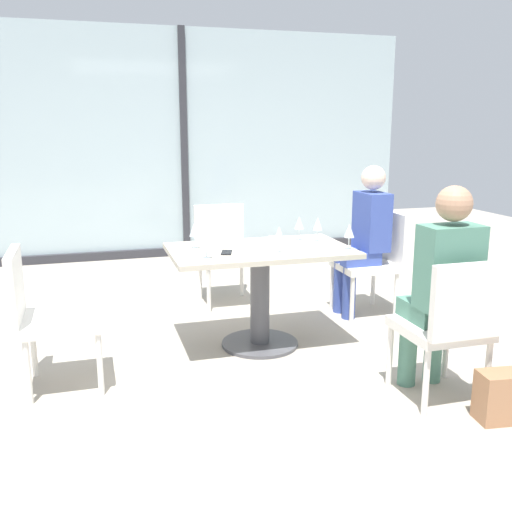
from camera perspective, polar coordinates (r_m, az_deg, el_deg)
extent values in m
plane|color=#A89E8E|center=(4.28, 0.38, -8.80)|extent=(12.00, 12.00, 0.00)
cube|color=#A3B7BC|center=(7.11, -7.20, 10.89)|extent=(5.57, 0.03, 2.70)
cube|color=#2D2D33|center=(7.08, -7.16, 10.89)|extent=(0.08, 0.06, 2.70)
cube|color=#2D2D33|center=(7.24, -6.87, 0.55)|extent=(5.57, 0.10, 0.10)
cube|color=#BCB29E|center=(4.07, 0.40, 0.55)|extent=(1.28, 0.77, 0.04)
cylinder|color=#4C4C51|center=(4.17, 0.39, -4.36)|extent=(0.14, 0.14, 0.69)
cylinder|color=#4C4C51|center=(4.28, 0.38, -8.65)|extent=(0.56, 0.56, 0.02)
cube|color=silver|center=(3.55, 17.74, -6.85)|extent=(0.46, 0.46, 0.06)
cube|color=silver|center=(3.28, 20.44, -4.24)|extent=(0.46, 0.05, 0.42)
cylinder|color=silver|center=(3.89, 18.33, -8.69)|extent=(0.04, 0.04, 0.39)
cylinder|color=silver|center=(3.69, 13.13, -9.57)|extent=(0.04, 0.04, 0.39)
cylinder|color=silver|center=(3.59, 21.98, -10.79)|extent=(0.04, 0.04, 0.39)
cylinder|color=silver|center=(3.37, 16.51, -11.94)|extent=(0.04, 0.04, 0.39)
cube|color=silver|center=(4.94, 10.69, -0.95)|extent=(0.46, 0.46, 0.06)
cube|color=silver|center=(5.01, 13.36, 1.92)|extent=(0.05, 0.46, 0.42)
cylinder|color=silver|center=(5.09, 7.56, -3.06)|extent=(0.04, 0.04, 0.39)
cylinder|color=silver|center=(4.74, 9.51, -4.31)|extent=(0.04, 0.04, 0.39)
cylinder|color=silver|center=(5.26, 11.55, -2.69)|extent=(0.04, 0.04, 0.39)
cylinder|color=silver|center=(4.92, 13.72, -3.86)|extent=(0.04, 0.04, 0.39)
cube|color=silver|center=(5.14, -3.03, -0.21)|extent=(0.46, 0.46, 0.06)
cube|color=silver|center=(5.33, -3.68, 2.88)|extent=(0.46, 0.05, 0.42)
cylinder|color=silver|center=(4.97, -4.71, -3.39)|extent=(0.04, 0.04, 0.39)
cylinder|color=silver|center=(5.06, -0.26, -3.04)|extent=(0.04, 0.04, 0.39)
cylinder|color=silver|center=(5.34, -5.59, -2.24)|extent=(0.04, 0.04, 0.39)
cylinder|color=silver|center=(5.43, -1.44, -1.94)|extent=(0.04, 0.04, 0.39)
cube|color=silver|center=(3.70, -18.62, -6.12)|extent=(0.46, 0.46, 0.06)
cube|color=silver|center=(3.65, -22.81, -2.76)|extent=(0.05, 0.46, 0.42)
cylinder|color=silver|center=(3.58, -15.22, -10.35)|extent=(0.04, 0.04, 0.39)
cylinder|color=silver|center=(3.96, -15.38, -8.12)|extent=(0.04, 0.04, 0.39)
cylinder|color=silver|center=(3.61, -21.69, -10.69)|extent=(0.04, 0.04, 0.39)
cylinder|color=silver|center=(3.98, -21.21, -8.44)|extent=(0.04, 0.04, 0.39)
cylinder|color=#4C7F6B|center=(3.80, 17.19, -8.63)|extent=(0.11, 0.11, 0.45)
cube|color=#4C7F6B|center=(3.63, 18.31, -5.02)|extent=(0.13, 0.32, 0.11)
cylinder|color=#4C7F6B|center=(3.71, 14.84, -9.02)|extent=(0.11, 0.11, 0.45)
cube|color=#4C7F6B|center=(3.54, 15.89, -5.34)|extent=(0.13, 0.32, 0.11)
cube|color=#4C7F6B|center=(3.40, 18.64, -1.07)|extent=(0.34, 0.20, 0.48)
sphere|color=tan|center=(3.34, 19.08, 4.94)|extent=(0.20, 0.20, 0.20)
cylinder|color=#384C9E|center=(4.99, 8.33, -3.03)|extent=(0.11, 0.11, 0.45)
cube|color=#384C9E|center=(4.97, 9.44, 0.17)|extent=(0.32, 0.13, 0.11)
cylinder|color=#384C9E|center=(4.84, 9.21, -3.58)|extent=(0.11, 0.11, 0.45)
cube|color=#384C9E|center=(4.81, 10.37, -0.28)|extent=(0.32, 0.13, 0.11)
cube|color=#384C9E|center=(4.89, 11.40, 3.42)|extent=(0.20, 0.34, 0.48)
sphere|color=beige|center=(4.84, 11.59, 7.62)|extent=(0.20, 0.20, 0.20)
cylinder|color=silver|center=(4.06, 9.17, 0.64)|extent=(0.06, 0.06, 0.00)
cylinder|color=silver|center=(4.05, 9.19, 1.26)|extent=(0.01, 0.01, 0.08)
cone|color=silver|center=(4.03, 9.24, 2.52)|extent=(0.07, 0.07, 0.09)
cylinder|color=silver|center=(4.35, 4.28, 1.58)|extent=(0.06, 0.06, 0.00)
cylinder|color=silver|center=(4.34, 4.29, 2.16)|extent=(0.01, 0.01, 0.08)
cone|color=silver|center=(4.32, 4.31, 3.34)|extent=(0.07, 0.07, 0.09)
cylinder|color=silver|center=(4.31, 6.10, 1.44)|extent=(0.06, 0.06, 0.00)
cylinder|color=silver|center=(4.30, 6.11, 2.03)|extent=(0.01, 0.01, 0.08)
cone|color=silver|center=(4.29, 6.14, 3.21)|extent=(0.07, 0.07, 0.09)
cylinder|color=silver|center=(3.91, 2.30, 0.32)|extent=(0.06, 0.06, 0.00)
cylinder|color=silver|center=(3.90, 2.30, 0.97)|extent=(0.01, 0.01, 0.08)
cone|color=silver|center=(3.88, 2.31, 2.27)|extent=(0.07, 0.07, 0.09)
cylinder|color=silver|center=(3.76, -4.95, -0.23)|extent=(0.06, 0.06, 0.00)
cylinder|color=silver|center=(3.75, -4.96, 0.44)|extent=(0.01, 0.01, 0.08)
cone|color=silver|center=(3.73, -4.99, 1.79)|extent=(0.07, 0.07, 0.09)
cylinder|color=silver|center=(4.07, -6.09, 0.76)|extent=(0.06, 0.06, 0.00)
cylinder|color=silver|center=(4.06, -6.11, 1.38)|extent=(0.01, 0.01, 0.08)
cone|color=silver|center=(4.04, -6.14, 2.63)|extent=(0.07, 0.07, 0.09)
cylinder|color=white|center=(4.03, 1.71, 1.32)|extent=(0.08, 0.08, 0.09)
cube|color=black|center=(3.91, -2.93, 0.35)|extent=(0.11, 0.16, 0.01)
cube|color=#A3704C|center=(3.49, 23.46, -12.65)|extent=(0.32, 0.20, 0.28)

